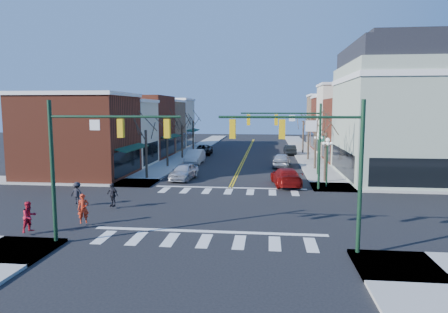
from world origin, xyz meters
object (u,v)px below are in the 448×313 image
(car_left_mid, at_px, (195,157))
(car_right_mid, at_px, (282,160))
(lamppost_corner, at_px, (327,154))
(car_right_near, at_px, (286,177))
(pedestrian_red_b, at_px, (29,217))
(car_left_near, at_px, (184,171))
(victorian_corner, at_px, (408,110))
(pedestrian_dark_a, at_px, (112,195))
(pedestrian_red_a, at_px, (83,209))
(car_left_far, at_px, (203,150))
(pedestrian_dark_b, at_px, (77,193))
(car_right_far, at_px, (290,150))
(lamppost_midblock, at_px, (318,147))

(car_left_mid, bearing_deg, car_right_mid, -9.29)
(lamppost_corner, relative_size, car_left_mid, 0.83)
(car_right_near, height_order, pedestrian_red_b, pedestrian_red_b)
(lamppost_corner, height_order, car_left_near, lamppost_corner)
(victorian_corner, relative_size, pedestrian_dark_a, 8.79)
(pedestrian_red_a, height_order, pedestrian_dark_a, pedestrian_red_a)
(car_left_far, distance_m, car_right_near, 24.92)
(pedestrian_red_a, bearing_deg, pedestrian_dark_b, 91.25)
(car_right_far, relative_size, pedestrian_red_b, 2.59)
(lamppost_midblock, distance_m, car_left_mid, 16.02)
(victorian_corner, xyz_separation_m, car_right_far, (-10.10, 19.13, -5.94))
(car_left_near, relative_size, car_left_mid, 0.90)
(pedestrian_red_b, bearing_deg, lamppost_corner, -28.10)
(lamppost_corner, height_order, pedestrian_dark_b, lamppost_corner)
(car_right_near, distance_m, pedestrian_red_a, 18.35)
(car_right_near, bearing_deg, car_left_near, -18.20)
(lamppost_corner, distance_m, pedestrian_dark_b, 20.13)
(car_right_mid, distance_m, car_right_far, 13.08)
(car_right_far, bearing_deg, lamppost_midblock, 91.92)
(pedestrian_dark_a, distance_m, pedestrian_dark_b, 2.72)
(car_right_mid, bearing_deg, pedestrian_dark_b, 60.04)
(lamppost_corner, height_order, pedestrian_dark_a, lamppost_corner)
(car_left_mid, relative_size, pedestrian_red_a, 3.03)
(car_right_near, bearing_deg, pedestrian_red_a, 40.82)
(car_left_near, distance_m, pedestrian_red_a, 15.73)
(car_left_mid, xyz_separation_m, car_left_far, (-0.48, 9.26, -0.13))
(lamppost_corner, xyz_separation_m, car_right_mid, (-3.40, 12.14, -2.14))
(car_right_near, xyz_separation_m, pedestrian_red_b, (-14.37, -15.58, 0.20))
(car_left_far, relative_size, car_right_mid, 1.09)
(car_right_near, bearing_deg, lamppost_midblock, -128.63)
(car_left_near, xyz_separation_m, pedestrian_dark_a, (-2.50, -11.48, 0.16))
(car_right_mid, height_order, pedestrian_red_a, pedestrian_red_a)
(lamppost_midblock, height_order, car_left_far, lamppost_midblock)
(car_left_far, bearing_deg, lamppost_midblock, -51.37)
(pedestrian_red_a, bearing_deg, car_left_mid, 57.54)
(pedestrian_dark_a, bearing_deg, car_left_far, 113.90)
(car_right_far, height_order, pedestrian_red_b, pedestrian_red_b)
(pedestrian_red_a, height_order, pedestrian_dark_b, pedestrian_red_a)
(car_right_far, bearing_deg, car_left_far, 4.92)
(car_right_mid, height_order, pedestrian_red_b, pedestrian_red_b)
(car_left_near, height_order, car_right_near, car_left_near)
(victorian_corner, xyz_separation_m, car_right_near, (-11.70, -5.09, -5.87))
(lamppost_midblock, bearing_deg, pedestrian_dark_a, -135.51)
(car_right_far, distance_m, pedestrian_red_b, 42.89)
(lamppost_corner, distance_m, car_left_mid, 19.90)
(lamppost_corner, bearing_deg, car_left_mid, 135.11)
(lamppost_corner, xyz_separation_m, car_left_far, (-14.50, 23.22, -2.23))
(pedestrian_dark_a, relative_size, pedestrian_dark_b, 1.04)
(victorian_corner, distance_m, lamppost_corner, 10.89)
(pedestrian_red_a, bearing_deg, lamppost_corner, 10.23)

